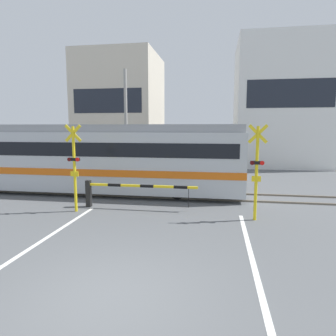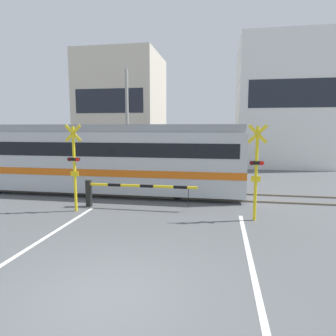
{
  "view_description": "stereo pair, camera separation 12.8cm",
  "coord_description": "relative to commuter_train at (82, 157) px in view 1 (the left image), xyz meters",
  "views": [
    {
      "loc": [
        2.06,
        -5.25,
        3.31
      ],
      "look_at": [
        0.0,
        7.17,
        1.6
      ],
      "focal_mm": 32.0,
      "sensor_mm": 36.0,
      "label": 1
    },
    {
      "loc": [
        2.18,
        -5.23,
        3.31
      ],
      "look_at": [
        0.0,
        7.17,
        1.6
      ],
      "focal_mm": 32.0,
      "sensor_mm": 36.0,
      "label": 2
    }
  ],
  "objects": [
    {
      "name": "crossing_signal_left",
      "position": [
        1.29,
        -3.4,
        0.05
      ],
      "size": [
        0.68,
        0.15,
        3.43
      ],
      "color": "yellow",
      "rests_on": "ground_plane"
    },
    {
      "name": "rail_track_far",
      "position": [
        4.73,
        0.72,
        -1.8
      ],
      "size": [
        50.0,
        0.1,
        0.08
      ],
      "color": "#6B6051",
      "rests_on": "ground_plane"
    },
    {
      "name": "ground_plane",
      "position": [
        4.73,
        -8.96,
        -1.84
      ],
      "size": [
        160.0,
        160.0,
        0.0
      ],
      "primitive_type": "plane",
      "color": "#56595B"
    },
    {
      "name": "utility_pole_streetside",
      "position": [
        0.54,
        5.8,
        1.76
      ],
      "size": [
        0.22,
        0.22,
        7.2
      ],
      "color": "gray",
      "rests_on": "ground_plane"
    },
    {
      "name": "crossing_barrier_far",
      "position": [
        6.66,
        3.3,
        -1.06
      ],
      "size": [
        4.67,
        0.2,
        1.12
      ],
      "color": "black",
      "rests_on": "ground_plane"
    },
    {
      "name": "crossing_barrier_near",
      "position": [
        2.8,
        -2.64,
        -1.06
      ],
      "size": [
        4.67,
        0.2,
        1.12
      ],
      "color": "black",
      "rests_on": "ground_plane"
    },
    {
      "name": "crossing_signal_right",
      "position": [
        8.16,
        -3.4,
        0.05
      ],
      "size": [
        0.68,
        0.15,
        3.43
      ],
      "color": "yellow",
      "rests_on": "ground_plane"
    },
    {
      "name": "commuter_train",
      "position": [
        0.0,
        0.0,
        0.0
      ],
      "size": [
        16.11,
        2.68,
        3.45
      ],
      "color": "#B7BCC1",
      "rests_on": "ground_plane"
    },
    {
      "name": "building_right_of_street",
      "position": [
        12.13,
        13.83,
        3.48
      ],
      "size": [
        7.63,
        7.5,
        10.65
      ],
      "color": "white",
      "rests_on": "ground_plane"
    },
    {
      "name": "building_left_of_street",
      "position": [
        -2.39,
        13.83,
        3.17
      ],
      "size": [
        7.06,
        7.5,
        10.03
      ],
      "color": "beige",
      "rests_on": "ground_plane"
    },
    {
      "name": "road_stripe_left",
      "position": [
        1.74,
        -7.95,
        -1.84
      ],
      "size": [
        0.14,
        10.02,
        0.01
      ],
      "color": "white",
      "rests_on": "ground_plane"
    },
    {
      "name": "pedestrian",
      "position": [
        5.34,
        6.99,
        -0.96
      ],
      "size": [
        0.38,
        0.22,
        1.55
      ],
      "color": "#33384C",
      "rests_on": "ground_plane"
    },
    {
      "name": "road_stripe_right",
      "position": [
        7.71,
        -7.95,
        -1.84
      ],
      "size": [
        0.14,
        10.02,
        0.01
      ],
      "color": "white",
      "rests_on": "ground_plane"
    },
    {
      "name": "rail_track_near",
      "position": [
        4.73,
        -0.72,
        -1.8
      ],
      "size": [
        50.0,
        0.1,
        0.08
      ],
      "color": "#6B6051",
      "rests_on": "ground_plane"
    }
  ]
}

